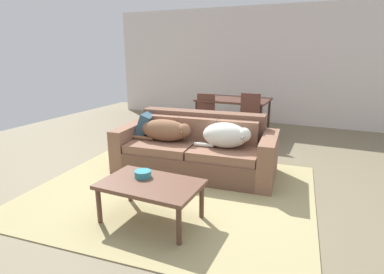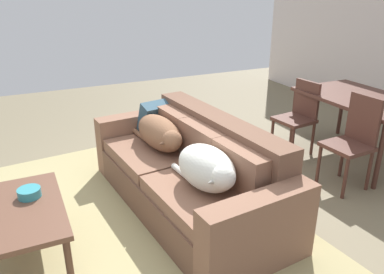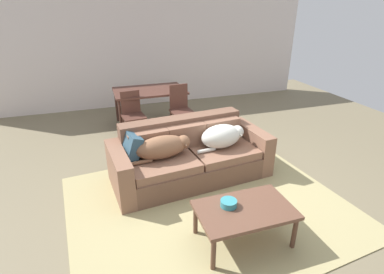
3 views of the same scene
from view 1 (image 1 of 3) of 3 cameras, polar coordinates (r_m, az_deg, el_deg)
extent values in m
plane|color=#756A50|center=(4.25, 1.29, -8.00)|extent=(10.00, 10.00, 0.00)
cube|color=silver|center=(7.74, 13.41, 12.62)|extent=(8.00, 0.12, 2.70)
cube|color=tan|center=(3.95, -3.68, -9.88)|extent=(3.63, 3.12, 0.01)
cube|color=brown|center=(4.47, 0.54, -4.53)|extent=(1.93, 1.12, 0.33)
cube|color=brown|center=(4.56, -4.97, -1.24)|extent=(0.98, 0.99, 0.12)
cube|color=brown|center=(4.28, 6.43, -2.40)|extent=(0.98, 0.99, 0.12)
cube|color=brown|center=(4.65, 1.93, 2.40)|extent=(1.86, 0.42, 0.39)
cube|color=brown|center=(4.69, -5.47, 2.04)|extent=(0.58, 0.21, 0.33)
cube|color=brown|center=(4.49, 1.21, 1.49)|extent=(0.58, 0.21, 0.33)
cube|color=brown|center=(4.35, 8.41, 0.87)|extent=(0.58, 0.21, 0.33)
cube|color=brown|center=(4.82, -11.05, -1.42)|extent=(0.29, 0.96, 0.63)
cube|color=brown|center=(4.23, 13.83, -4.05)|extent=(0.29, 0.96, 0.63)
ellipsoid|color=brown|center=(4.46, -5.01, 1.26)|extent=(0.74, 0.37, 0.31)
sphere|color=brown|center=(4.32, -1.43, 1.29)|extent=(0.18, 0.18, 0.18)
cone|color=brown|center=(4.25, -1.82, 0.90)|extent=(0.09, 0.11, 0.08)
cylinder|color=brown|center=(4.58, -8.98, -0.14)|extent=(0.33, 0.08, 0.05)
ellipsoid|color=silver|center=(4.16, 6.07, 0.34)|extent=(0.63, 0.43, 0.34)
sphere|color=silver|center=(4.08, 9.51, 0.40)|extent=(0.19, 0.19, 0.19)
cone|color=#A4A59B|center=(4.01, 9.30, -0.03)|extent=(0.09, 0.11, 0.08)
cylinder|color=silver|center=(4.19, 2.19, -1.42)|extent=(0.27, 0.08, 0.05)
cube|color=#315062|center=(4.75, -8.46, 2.15)|extent=(0.33, 0.41, 0.39)
cube|color=brown|center=(3.18, -7.66, -8.64)|extent=(1.00, 0.62, 0.04)
cylinder|color=brown|center=(3.33, -16.71, -12.06)|extent=(0.05, 0.05, 0.39)
cylinder|color=brown|center=(2.88, -2.42, -16.09)|extent=(0.05, 0.05, 0.39)
cylinder|color=brown|center=(3.69, -11.38, -8.84)|extent=(0.05, 0.05, 0.39)
cylinder|color=brown|center=(3.29, 1.78, -11.73)|extent=(0.05, 0.05, 0.39)
cylinder|color=teal|center=(3.30, -9.03, -6.72)|extent=(0.17, 0.17, 0.07)
cube|color=#502E25|center=(6.46, 7.68, 6.82)|extent=(1.41, 0.91, 0.04)
cylinder|color=#442720|center=(6.37, 0.82, 3.42)|extent=(0.05, 0.05, 0.71)
cylinder|color=#442720|center=(5.98, 12.43, 2.23)|extent=(0.05, 0.05, 0.71)
cylinder|color=#442720|center=(7.11, 3.46, 4.68)|extent=(0.05, 0.05, 0.71)
cylinder|color=#442720|center=(6.76, 13.92, 3.67)|extent=(0.05, 0.05, 0.71)
cube|color=#502E25|center=(6.10, 2.10, 3.53)|extent=(0.44, 0.44, 0.04)
cube|color=#502E25|center=(6.23, 2.58, 5.98)|extent=(0.36, 0.08, 0.43)
cylinder|color=#482A21|center=(6.04, 0.08, 1.25)|extent=(0.04, 0.04, 0.40)
cylinder|color=#482A21|center=(5.95, 3.20, 1.00)|extent=(0.04, 0.04, 0.40)
cylinder|color=#482A21|center=(6.36, 1.03, 1.98)|extent=(0.04, 0.04, 0.40)
cylinder|color=#482A21|center=(6.27, 4.00, 1.75)|extent=(0.04, 0.04, 0.40)
cube|color=#502E25|center=(5.74, 10.19, 2.77)|extent=(0.42, 0.42, 0.04)
cube|color=#502E25|center=(5.87, 10.66, 5.58)|extent=(0.36, 0.06, 0.47)
cylinder|color=#482A21|center=(5.67, 8.06, 0.26)|extent=(0.04, 0.04, 0.43)
cylinder|color=#482A21|center=(5.61, 11.44, -0.08)|extent=(0.04, 0.04, 0.43)
cylinder|color=#482A21|center=(5.99, 8.81, 1.06)|extent=(0.04, 0.04, 0.43)
cylinder|color=#482A21|center=(5.93, 12.02, 0.75)|extent=(0.04, 0.04, 0.43)
camera|label=2|loc=(2.81, 50.92, 15.53)|focal=36.12mm
camera|label=3|loc=(2.96, -65.32, 20.16)|focal=28.03mm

